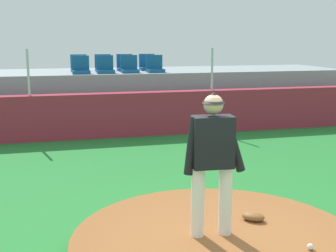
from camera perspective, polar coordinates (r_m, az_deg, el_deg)
ground_plane at (r=5.70m, az=6.21°, el=-15.55°), size 60.00×60.00×0.00m
pitchers_mound at (r=5.66m, az=6.23°, el=-14.62°), size 3.53×3.53×0.21m
pitcher at (r=5.32m, az=5.63°, el=-3.52°), size 0.76×0.29×1.74m
baseball at (r=5.49m, az=17.52°, el=-14.32°), size 0.07×0.07×0.07m
fielding_glove at (r=6.11m, az=10.70°, el=-11.15°), size 0.36×0.35×0.11m
brick_barrier at (r=11.92m, az=-5.32°, el=1.47°), size 16.54×0.40×1.15m
fence_post_left at (r=11.65m, az=-17.23°, el=6.48°), size 0.06×0.06×1.14m
fence_post_right at (r=12.37m, az=5.58°, el=7.16°), size 0.06×0.06×1.14m
bleacher_platform at (r=14.10m, az=-6.79°, el=3.77°), size 14.33×3.02×1.57m
stadium_chair_0 at (r=12.91m, az=-10.94°, el=7.18°), size 0.48×0.44×0.50m
stadium_chair_1 at (r=12.98m, az=-7.93°, el=7.29°), size 0.48×0.44×0.50m
stadium_chair_2 at (r=13.11m, az=-4.88°, el=7.39°), size 0.48×0.44×0.50m
stadium_chair_3 at (r=13.23m, az=-1.66°, el=7.46°), size 0.48×0.44×0.50m
stadium_chair_4 at (r=13.85m, az=-11.17°, el=7.42°), size 0.48×0.44×0.50m
stadium_chair_5 at (r=13.87m, az=-8.17°, el=7.52°), size 0.48×0.44×0.50m
stadium_chair_6 at (r=13.96m, az=-5.44°, el=7.60°), size 0.48×0.44×0.50m
stadium_chair_7 at (r=14.13m, az=-2.62°, el=7.68°), size 0.48×0.44×0.50m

